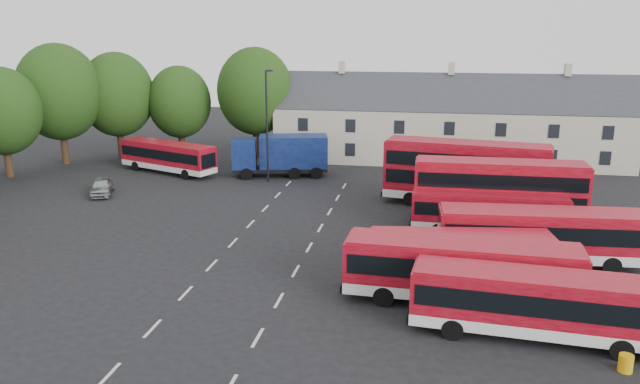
{
  "coord_description": "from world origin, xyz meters",
  "views": [
    {
      "loc": [
        12.16,
        -34.31,
        13.37
      ],
      "look_at": [
        4.73,
        7.38,
        2.2
      ],
      "focal_mm": 35.0,
      "sensor_mm": 36.0,
      "label": 1
    }
  ],
  "objects": [
    {
      "name": "bus_dd_north",
      "position": [
        14.99,
        13.31,
        2.87
      ],
      "size": [
        12.58,
        4.82,
        5.04
      ],
      "rotation": [
        0.0,
        0.0,
        -0.17
      ],
      "color": "silver",
      "rests_on": "ground"
    },
    {
      "name": "bus_row_e",
      "position": [
        16.23,
        6.63,
        1.71
      ],
      "size": [
        10.09,
        2.52,
        2.84
      ],
      "rotation": [
        0.0,
        0.0,
        -0.02
      ],
      "color": "silver",
      "rests_on": "ground"
    },
    {
      "name": "bus_dd_south",
      "position": [
        16.98,
        8.38,
        2.66
      ],
      "size": [
        11.39,
        2.65,
        4.67
      ],
      "rotation": [
        0.0,
        0.0,
        0.0
      ],
      "color": "silver",
      "rests_on": "ground"
    },
    {
      "name": "bus_row_a",
      "position": [
        17.05,
        -7.85,
        1.82
      ],
      "size": [
        10.9,
        3.41,
        3.03
      ],
      "rotation": [
        0.0,
        0.0,
        -0.09
      ],
      "color": "silver",
      "rests_on": "ground"
    },
    {
      "name": "bus_row_b",
      "position": [
        13.98,
        -4.76,
        1.95
      ],
      "size": [
        11.56,
        3.16,
        3.24
      ],
      "rotation": [
        0.0,
        0.0,
        -0.05
      ],
      "color": "silver",
      "rests_on": "ground"
    },
    {
      "name": "lane_markings",
      "position": [
        2.5,
        2.0,
        0.01
      ],
      "size": [
        5.15,
        33.8,
        0.01
      ],
      "color": "beige",
      "rests_on": "ground"
    },
    {
      "name": "lamppost",
      "position": [
        -1.91,
        18.28,
        5.29
      ],
      "size": [
        0.69,
        0.4,
        9.92
      ],
      "rotation": [
        0.0,
        0.0,
        0.29
      ],
      "color": "black",
      "rests_on": "ground"
    },
    {
      "name": "bus_row_d",
      "position": [
        18.71,
        1.53,
        1.97
      ],
      "size": [
        11.71,
        3.37,
        3.27
      ],
      "rotation": [
        0.0,
        0.0,
        0.06
      ],
      "color": "silver",
      "rests_on": "ground"
    },
    {
      "name": "bus_row_c",
      "position": [
        14.1,
        -1.84,
        1.66
      ],
      "size": [
        9.96,
        3.5,
        2.76
      ],
      "rotation": [
        0.0,
        0.0,
        0.13
      ],
      "color": "silver",
      "rests_on": "ground"
    },
    {
      "name": "box_truck",
      "position": [
        -1.26,
        20.7,
        2.14
      ],
      "size": [
        9.09,
        4.67,
        3.8
      ],
      "rotation": [
        0.0,
        0.0,
        0.23
      ],
      "color": "black",
      "rests_on": "ground"
    },
    {
      "name": "silver_car",
      "position": [
        -14.32,
        11.58,
        0.69
      ],
      "size": [
        3.04,
        4.35,
        1.38
      ],
      "primitive_type": "imported",
      "rotation": [
        0.0,
        0.0,
        0.39
      ],
      "color": "#A2A5AA",
      "rests_on": "ground"
    },
    {
      "name": "ground",
      "position": [
        0.0,
        0.0,
        0.0
      ],
      "size": [
        140.0,
        140.0,
        0.0
      ],
      "primitive_type": "plane",
      "color": "black",
      "rests_on": "ground"
    },
    {
      "name": "bus_north",
      "position": [
        -12.17,
        20.09,
        1.75
      ],
      "size": [
        10.42,
        6.11,
        2.91
      ],
      "rotation": [
        0.0,
        0.0,
        -0.39
      ],
      "color": "silver",
      "rests_on": "ground"
    },
    {
      "name": "treeline",
      "position": [
        -20.74,
        19.36,
        6.68
      ],
      "size": [
        29.92,
        32.59,
        12.01
      ],
      "color": "black",
      "rests_on": "ground"
    },
    {
      "name": "grit_bin",
      "position": [
        20.31,
        -10.11,
        0.36
      ],
      "size": [
        0.57,
        0.57,
        0.72
      ],
      "primitive_type": "cylinder",
      "color": "#E09F0D",
      "rests_on": "ground"
    },
    {
      "name": "terrace_houses",
      "position": [
        14.0,
        30.0,
        3.86
      ],
      "size": [
        35.7,
        7.13,
        10.06
      ],
      "color": "beige",
      "rests_on": "ground"
    }
  ]
}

